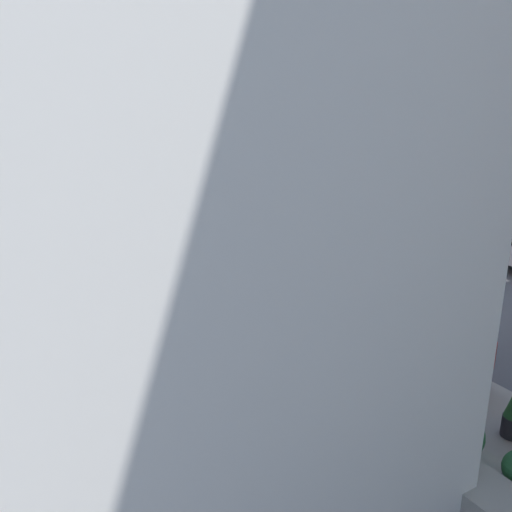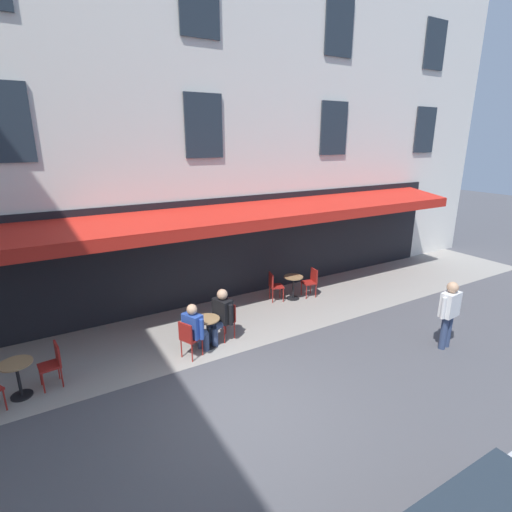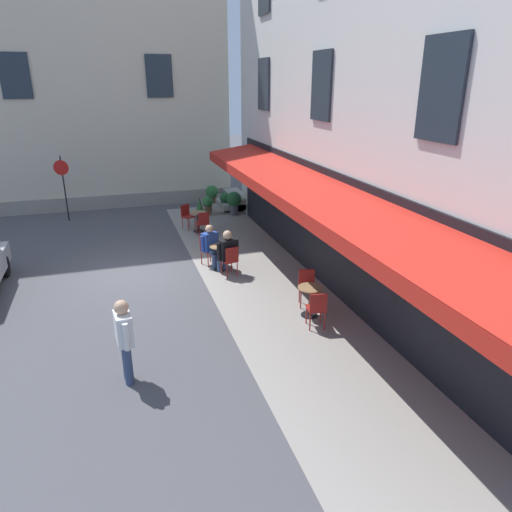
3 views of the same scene
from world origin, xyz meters
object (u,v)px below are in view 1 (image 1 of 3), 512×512
Objects in this scene: cafe_table_near_entrance at (204,259)px; cafe_chair_red_facing_street at (198,251)px; walking_pedestrian_in_white at (303,214)px; cafe_table_mid_terrace at (449,358)px; cafe_chair_red_under_awning at (487,364)px; cafe_chair_red_back_row at (300,281)px; parked_car_silver at (506,240)px; seated_patron_in_black at (307,276)px; cafe_chair_red_kerbside at (208,264)px; cafe_chair_red_corner_left at (344,293)px; seated_companion_in_blue at (336,285)px; cafe_chair_red_corner_right at (420,343)px; potted_plant_mid_terrace at (460,441)px; cafe_table_streetside at (320,289)px.

cafe_chair_red_facing_street reaches higher than cafe_table_near_entrance.
cafe_table_mid_terrace is at bearing -18.89° from walking_pedestrian_in_white.
cafe_chair_red_under_awning is 1.00× the size of cafe_chair_red_back_row.
parked_car_silver is at bearing 124.33° from cafe_chair_red_under_awning.
seated_patron_in_black is at bearing -34.01° from walking_pedestrian_in_white.
cafe_chair_red_kerbside is 3.93m from cafe_chair_red_corner_left.
seated_companion_in_blue is 6.71m from parked_car_silver.
cafe_chair_red_under_awning is 1.00× the size of cafe_chair_red_corner_right.
seated_companion_in_blue reaches higher than cafe_table_near_entrance.
cafe_chair_red_corner_left is at bearing 174.05° from cafe_table_mid_terrace.
cafe_chair_red_kerbside and cafe_chair_red_back_row have the same top height.
cafe_chair_red_facing_street and cafe_chair_red_back_row have the same top height.
cafe_chair_red_back_row is 0.71× the size of seated_companion_in_blue.
parked_car_silver is at bearing 115.55° from cafe_chair_red_corner_right.
potted_plant_mid_terrace reaches higher than cafe_table_mid_terrace.
cafe_chair_red_facing_street is (-0.62, 0.10, 0.06)m from cafe_table_near_entrance.
cafe_chair_red_facing_street is 0.71× the size of seated_companion_in_blue.
potted_plant_mid_terrace is at bearing -24.71° from walking_pedestrian_in_white.
cafe_chair_red_back_row is 1.06m from seated_companion_in_blue.
cafe_chair_red_kerbside reaches higher than cafe_table_streetside.
potted_plant_mid_terrace reaches higher than cafe_chair_red_corner_left.
cafe_chair_red_back_row is (-0.61, -0.17, 0.06)m from cafe_table_streetside.
seated_companion_in_blue is at bearing 173.51° from cafe_chair_red_corner_right.
seated_companion_in_blue is 0.76× the size of walking_pedestrian_in_white.
cafe_chair_red_facing_street is 1.00× the size of cafe_chair_red_corner_left.
cafe_table_streetside is 0.82× the size of cafe_chair_red_back_row.
cafe_chair_red_under_awning and cafe_chair_red_corner_left have the same top height.
seated_patron_in_black is at bearing -164.85° from cafe_table_streetside.
cafe_chair_red_kerbside reaches higher than cafe_table_mid_terrace.
cafe_table_mid_terrace is 9.38m from walking_pedestrian_in_white.
parked_car_silver is at bearing 63.24° from cafe_chair_red_facing_street.
cafe_chair_red_kerbside is at bearing -152.06° from cafe_table_streetside.
cafe_chair_red_under_awning is at bearing 3.91° from seated_patron_in_black.
cafe_chair_red_back_row is at bearing 17.23° from cafe_chair_red_facing_street.
cafe_table_streetside is 0.63m from cafe_chair_red_corner_left.
walking_pedestrian_in_white reaches higher than cafe_table_streetside.
cafe_table_streetside is 5.76m from walking_pedestrian_in_white.
cafe_table_mid_terrace is 3.58m from seated_companion_in_blue.
seated_patron_in_black is (0.21, 0.06, 0.17)m from cafe_chair_red_back_row.
parked_car_silver is at bearing 71.17° from cafe_chair_red_kerbside.
cafe_chair_red_corner_right is 0.67× the size of seated_patron_in_black.
cafe_table_streetside is 0.46m from seated_companion_in_blue.
cafe_chair_red_facing_street is at bearing 175.83° from potted_plant_mid_terrace.
cafe_chair_red_corner_right is (6.23, 1.38, 0.00)m from cafe_chair_red_kerbside.
cafe_chair_red_corner_right is at bearing 9.98° from cafe_table_near_entrance.
seated_companion_in_blue is (3.90, 1.54, 0.20)m from cafe_table_near_entrance.
cafe_chair_red_facing_street is at bearing -162.43° from seated_companion_in_blue.
cafe_table_streetside is (-4.49, -0.23, -0.06)m from cafe_chair_red_under_awning.
potted_plant_mid_terrace reaches higher than cafe_chair_red_back_row.
cafe_chair_red_under_awning is (8.63, 1.49, 0.00)m from cafe_chair_red_facing_street.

